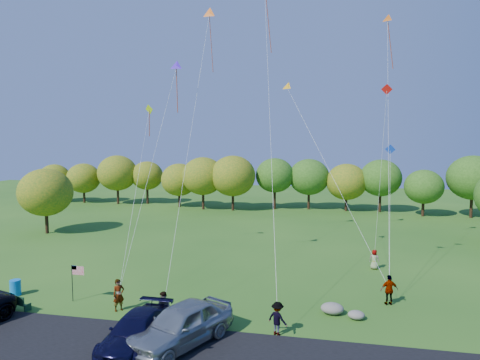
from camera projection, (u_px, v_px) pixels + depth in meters
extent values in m
plane|color=#285B1A|center=(191.00, 320.00, 23.72)|extent=(140.00, 140.00, 0.00)
cube|color=black|center=(165.00, 355.00, 19.82)|extent=(44.00, 6.00, 0.06)
cylinder|color=#372014|center=(63.00, 193.00, 68.78)|extent=(0.36, 0.36, 2.69)
ellipsoid|color=#2E6318|center=(62.00, 174.00, 68.48)|extent=(5.66, 5.66, 5.09)
cylinder|color=#372014|center=(84.00, 195.00, 65.39)|extent=(0.36, 0.36, 2.90)
ellipsoid|color=#2E6318|center=(83.00, 171.00, 65.03)|extent=(7.20, 7.20, 6.48)
cylinder|color=#372014|center=(116.00, 197.00, 65.16)|extent=(0.36, 0.36, 2.56)
ellipsoid|color=#295616|center=(116.00, 175.00, 64.85)|extent=(6.21, 6.21, 5.59)
cylinder|color=#372014|center=(143.00, 196.00, 64.04)|extent=(0.36, 0.36, 3.19)
ellipsoid|color=#2E6318|center=(142.00, 170.00, 63.68)|extent=(6.98, 6.98, 6.28)
cylinder|color=#372014|center=(177.00, 196.00, 65.68)|extent=(0.36, 0.36, 2.51)
ellipsoid|color=#2E6318|center=(177.00, 178.00, 65.40)|extent=(5.15, 5.15, 4.63)
cylinder|color=#372014|center=(212.00, 199.00, 62.47)|extent=(0.36, 0.36, 2.66)
ellipsoid|color=#295616|center=(212.00, 175.00, 62.14)|extent=(6.57, 6.57, 5.91)
cylinder|color=#372014|center=(244.00, 199.00, 63.30)|extent=(0.36, 0.36, 2.49)
ellipsoid|color=#2E6318|center=(245.00, 178.00, 63.01)|extent=(5.50, 5.50, 4.95)
cylinder|color=#372014|center=(276.00, 199.00, 62.12)|extent=(0.36, 0.36, 2.74)
ellipsoid|color=#295616|center=(276.00, 177.00, 61.81)|extent=(5.76, 5.76, 5.18)
cylinder|color=#372014|center=(309.00, 202.00, 60.00)|extent=(0.36, 0.36, 2.47)
ellipsoid|color=#2E6318|center=(309.00, 179.00, 59.69)|extent=(6.13, 6.13, 5.52)
cylinder|color=#372014|center=(350.00, 202.00, 58.21)|extent=(0.36, 0.36, 2.90)
ellipsoid|color=#2E6318|center=(351.00, 175.00, 57.86)|extent=(6.91, 6.91, 6.22)
cylinder|color=#372014|center=(390.00, 205.00, 56.95)|extent=(0.36, 0.36, 2.53)
ellipsoid|color=#295616|center=(390.00, 183.00, 56.67)|extent=(5.22, 5.22, 4.70)
cylinder|color=#372014|center=(428.00, 205.00, 57.61)|extent=(0.36, 0.36, 2.33)
ellipsoid|color=#2E6318|center=(429.00, 183.00, 57.33)|extent=(5.47, 5.47, 4.92)
cylinder|color=#372014|center=(467.00, 205.00, 56.98)|extent=(0.36, 0.36, 2.59)
ellipsoid|color=#295616|center=(468.00, 179.00, 56.65)|extent=(6.84, 6.84, 6.16)
cylinder|color=#372014|center=(47.00, 221.00, 45.56)|extent=(0.36, 0.36, 2.60)
ellipsoid|color=#2E6318|center=(46.00, 192.00, 45.26)|extent=(5.60, 5.60, 5.04)
imported|color=black|center=(136.00, 331.00, 20.50)|extent=(2.27, 5.35, 1.54)
imported|color=#92989B|center=(181.00, 325.00, 20.69)|extent=(4.71, 6.35, 2.01)
imported|color=#4C4C59|center=(119.00, 295.00, 24.97)|extent=(0.79, 0.81, 1.88)
imported|color=#4C4C59|center=(164.00, 308.00, 23.25)|extent=(0.97, 0.83, 1.76)
imported|color=#4C4C59|center=(278.00, 318.00, 21.88)|extent=(1.29, 1.09, 1.73)
imported|color=#4C4C59|center=(389.00, 290.00, 25.87)|extent=(1.16, 0.70, 1.84)
imported|color=#4C4C59|center=(374.00, 259.00, 33.00)|extent=(0.86, 0.69, 1.53)
cube|color=#143920|center=(17.00, 303.00, 25.11)|extent=(1.70, 0.61, 0.06)
cube|color=#143920|center=(14.00, 300.00, 24.91)|extent=(1.68, 0.56, 0.53)
cube|color=#143920|center=(6.00, 306.00, 25.27)|extent=(0.20, 0.44, 0.41)
cube|color=#143920|center=(28.00, 308.00, 24.98)|extent=(0.20, 0.44, 0.41)
cylinder|color=blue|center=(15.00, 288.00, 27.48)|extent=(0.67, 0.67, 1.00)
cylinder|color=black|center=(72.00, 283.00, 26.41)|extent=(0.05, 0.05, 2.29)
cube|color=red|center=(78.00, 271.00, 26.25)|extent=(0.83, 0.55, 0.02)
cube|color=navy|center=(74.00, 268.00, 26.30)|extent=(0.33, 0.02, 0.26)
ellipsoid|color=gray|center=(332.00, 308.00, 24.54)|extent=(1.31, 1.02, 0.65)
ellipsoid|color=slate|center=(356.00, 315.00, 23.84)|extent=(0.93, 0.78, 0.49)
cone|color=#4415D6|center=(176.00, 66.00, 30.22)|extent=(1.00, 0.60, 0.85)
cone|color=#FFAC10|center=(287.00, 86.00, 32.69)|extent=(0.96, 0.78, 0.76)
cone|color=#C0540D|center=(388.00, 19.00, 33.04)|extent=(0.97, 0.79, 0.80)
cube|color=red|center=(387.00, 89.00, 30.00)|extent=(0.75, 0.30, 0.74)
cube|color=#B6E613|center=(149.00, 109.00, 35.77)|extent=(0.78, 0.35, 0.79)
cone|color=orange|center=(209.00, 13.00, 36.02)|extent=(1.22, 0.54, 1.13)
cube|color=blue|center=(390.00, 149.00, 32.27)|extent=(0.76, 0.29, 0.74)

